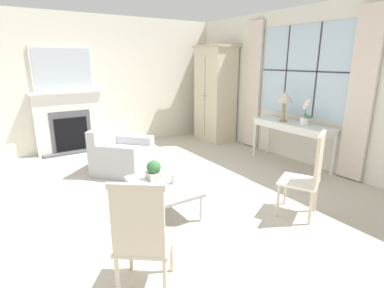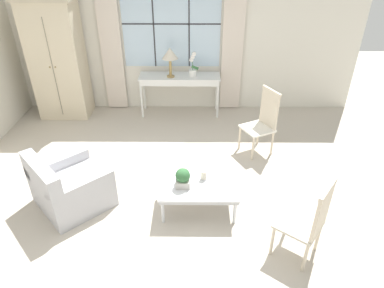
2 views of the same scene
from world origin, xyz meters
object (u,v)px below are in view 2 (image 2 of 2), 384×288
object	(u,v)px
side_chair_wooden	(263,119)
coffee_table	(199,187)
potted_orchid	(193,67)
pillar_candle	(204,176)
armoire	(58,60)
console_table	(180,80)
armchair_upholstered	(70,187)
accent_chair_wooden	(310,219)
table_lamp	(170,54)
potted_plant_small	(183,178)

from	to	relation	value
side_chair_wooden	coffee_table	size ratio (longest dim) A/B	1.08
potted_orchid	pillar_candle	distance (m)	2.75
armoire	console_table	size ratio (longest dim) A/B	1.42
armoire	armchair_upholstered	bearing A→B (deg)	-71.29
coffee_table	pillar_candle	bearing A→B (deg)	59.70
armchair_upholstered	accent_chair_wooden	bearing A→B (deg)	-16.76
armoire	coffee_table	xyz separation A→B (m)	(2.61, -2.77, -0.77)
armchair_upholstered	armoire	bearing A→B (deg)	108.71
armchair_upholstered	pillar_candle	world-z (taller)	armchair_upholstered
console_table	pillar_candle	world-z (taller)	console_table
armchair_upholstered	coffee_table	world-z (taller)	armchair_upholstered
table_lamp	armoire	bearing A→B (deg)	179.79
table_lamp	potted_plant_small	bearing A→B (deg)	-83.55
console_table	coffee_table	xyz separation A→B (m)	(0.35, -2.82, -0.36)
table_lamp	accent_chair_wooden	xyz separation A→B (m)	(1.68, -3.55, -0.66)
console_table	armchair_upholstered	size ratio (longest dim) A/B	1.29
table_lamp	side_chair_wooden	xyz separation A→B (m)	(1.56, -1.32, -0.64)
potted_orchid	coffee_table	bearing A→B (deg)	-88.00
coffee_table	console_table	bearing A→B (deg)	97.07
table_lamp	coffee_table	size ratio (longest dim) A/B	0.56
console_table	potted_orchid	distance (m)	0.36
potted_orchid	accent_chair_wooden	world-z (taller)	potted_orchid
armoire	console_table	bearing A→B (deg)	1.38
table_lamp	pillar_candle	xyz separation A→B (m)	(0.58, -2.65, -0.78)
armoire	armchair_upholstered	world-z (taller)	armoire
armchair_upholstered	table_lamp	bearing A→B (deg)	66.33
armchair_upholstered	potted_orchid	bearing A→B (deg)	59.76
armoire	potted_plant_small	size ratio (longest dim) A/B	8.71
side_chair_wooden	pillar_candle	distance (m)	1.65
potted_orchid	accent_chair_wooden	size ratio (longest dim) A/B	0.45
table_lamp	coffee_table	distance (m)	2.94
armoire	accent_chair_wooden	xyz separation A→B (m)	(3.77, -3.56, -0.55)
coffee_table	pillar_candle	distance (m)	0.16
potted_plant_small	pillar_candle	size ratio (longest dim) A/B	1.88
accent_chair_wooden	potted_plant_small	size ratio (longest dim) A/B	4.07
console_table	armchair_upholstered	xyz separation A→B (m)	(-1.34, -2.75, -0.43)
potted_orchid	pillar_candle	bearing A→B (deg)	-86.52
armoire	pillar_candle	bearing A→B (deg)	-44.79
console_table	table_lamp	xyz separation A→B (m)	(-0.17, -0.06, 0.52)
console_table	coffee_table	distance (m)	2.87
table_lamp	armchair_upholstered	size ratio (longest dim) A/B	0.46
potted_orchid	pillar_candle	size ratio (longest dim) A/B	3.44
side_chair_wooden	potted_orchid	bearing A→B (deg)	129.76
accent_chair_wooden	pillar_candle	bearing A→B (deg)	140.58
table_lamp	console_table	bearing A→B (deg)	20.43
armoire	side_chair_wooden	xyz separation A→B (m)	(3.65, -1.33, -0.53)
side_chair_wooden	potted_plant_small	bearing A→B (deg)	-130.50
coffee_table	potted_plant_small	xyz separation A→B (m)	(-0.20, -0.02, 0.17)
side_chair_wooden	coffee_table	bearing A→B (deg)	-126.07
coffee_table	potted_orchid	bearing A→B (deg)	92.00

